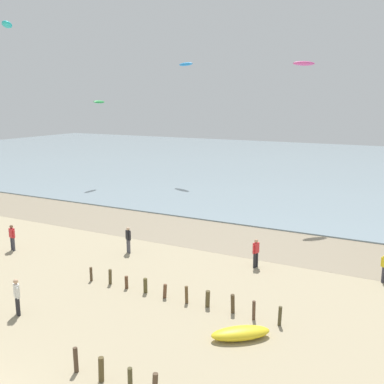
# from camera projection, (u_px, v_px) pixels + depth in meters

# --- Properties ---
(wet_sand_strip) EXTENTS (120.00, 6.68, 0.01)m
(wet_sand_strip) POSITION_uv_depth(u_px,v_px,m) (220.00, 236.00, 31.33)
(wet_sand_strip) COLOR gray
(wet_sand_strip) RESTS_ON ground
(sea) EXTENTS (160.00, 70.00, 0.10)m
(sea) POSITION_uv_depth(u_px,v_px,m) (325.00, 166.00, 64.64)
(sea) COLOR #7F939E
(sea) RESTS_ON ground
(groyne_mid) EXTENTS (10.55, 0.36, 0.91)m
(groyne_mid) POSITION_uv_depth(u_px,v_px,m) (178.00, 293.00, 21.17)
(groyne_mid) COLOR brown
(groyne_mid) RESTS_ON ground
(person_mid_beach) EXTENTS (0.50, 0.37, 1.71)m
(person_mid_beach) POSITION_uv_depth(u_px,v_px,m) (17.00, 296.00, 19.67)
(person_mid_beach) COLOR #232328
(person_mid_beach) RESTS_ON ground
(person_right_flank) EXTENTS (0.50, 0.38, 1.71)m
(person_right_flank) POSITION_uv_depth(u_px,v_px,m) (128.00, 239.00, 27.77)
(person_right_flank) COLOR #4C4C56
(person_right_flank) RESTS_ON ground
(person_far_down_beach) EXTENTS (0.56, 0.29, 1.71)m
(person_far_down_beach) POSITION_uv_depth(u_px,v_px,m) (12.00, 237.00, 28.22)
(person_far_down_beach) COLOR #383842
(person_far_down_beach) RESTS_ON ground
(person_trailing_behind) EXTENTS (0.31, 0.55, 1.71)m
(person_trailing_behind) POSITION_uv_depth(u_px,v_px,m) (256.00, 252.00, 25.35)
(person_trailing_behind) COLOR #232328
(person_trailing_behind) RESTS_ON ground
(grounded_kite) EXTENTS (2.47, 2.24, 0.49)m
(grounded_kite) POSITION_uv_depth(u_px,v_px,m) (241.00, 333.00, 17.80)
(grounded_kite) COLOR yellow
(grounded_kite) RESTS_ON ground
(kite_aloft_1) EXTENTS (0.86, 2.04, 0.44)m
(kite_aloft_1) POSITION_uv_depth(u_px,v_px,m) (99.00, 102.00, 49.61)
(kite_aloft_1) COLOR green
(kite_aloft_2) EXTENTS (2.26, 2.09, 0.54)m
(kite_aloft_2) POSITION_uv_depth(u_px,v_px,m) (7.00, 24.00, 31.65)
(kite_aloft_2) COLOR #19B2B7
(kite_aloft_5) EXTENTS (1.85, 1.91, 0.43)m
(kite_aloft_5) POSITION_uv_depth(u_px,v_px,m) (304.00, 63.00, 34.92)
(kite_aloft_5) COLOR #E54C99
(kite_aloft_6) EXTENTS (2.59, 1.83, 0.51)m
(kite_aloft_6) POSITION_uv_depth(u_px,v_px,m) (186.00, 64.00, 51.73)
(kite_aloft_6) COLOR #2384D1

